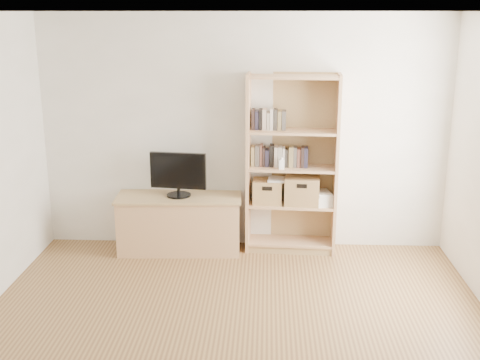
# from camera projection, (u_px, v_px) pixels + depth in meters

# --- Properties ---
(back_wall) EXTENTS (4.50, 0.02, 2.60)m
(back_wall) POSITION_uv_depth(u_px,v_px,m) (244.00, 133.00, 6.65)
(back_wall) COLOR silver
(back_wall) RESTS_ON floor
(ceiling) EXTENTS (4.50, 5.00, 0.01)m
(ceiling) POSITION_uv_depth(u_px,v_px,m) (229.00, 11.00, 3.89)
(ceiling) COLOR white
(ceiling) RESTS_ON back_wall
(tv_stand) EXTENTS (1.36, 0.56, 0.61)m
(tv_stand) POSITION_uv_depth(u_px,v_px,m) (180.00, 224.00, 6.71)
(tv_stand) COLOR tan
(tv_stand) RESTS_ON floor
(bookshelf) EXTENTS (1.00, 0.40, 1.97)m
(bookshelf) POSITION_uv_depth(u_px,v_px,m) (292.00, 165.00, 6.54)
(bookshelf) COLOR tan
(bookshelf) RESTS_ON floor
(television) EXTENTS (0.62, 0.12, 0.48)m
(television) POSITION_uv_depth(u_px,v_px,m) (178.00, 175.00, 6.55)
(television) COLOR black
(television) RESTS_ON tv_stand
(books_row_mid) EXTENTS (0.84, 0.23, 0.22)m
(books_row_mid) POSITION_uv_depth(u_px,v_px,m) (292.00, 156.00, 6.54)
(books_row_mid) COLOR olive
(books_row_mid) RESTS_ON bookshelf
(books_row_upper) EXTENTS (0.37, 0.16, 0.19)m
(books_row_upper) POSITION_uv_depth(u_px,v_px,m) (273.00, 121.00, 6.45)
(books_row_upper) COLOR olive
(books_row_upper) RESTS_ON bookshelf
(baby_monitor) EXTENTS (0.06, 0.04, 0.10)m
(baby_monitor) POSITION_uv_depth(u_px,v_px,m) (282.00, 164.00, 6.44)
(baby_monitor) COLOR white
(baby_monitor) RESTS_ON bookshelf
(basket_left) EXTENTS (0.32, 0.27, 0.26)m
(basket_left) POSITION_uv_depth(u_px,v_px,m) (267.00, 191.00, 6.64)
(basket_left) COLOR #A87D4B
(basket_left) RESTS_ON bookshelf
(basket_right) EXTENTS (0.40, 0.34, 0.31)m
(basket_right) POSITION_uv_depth(u_px,v_px,m) (302.00, 190.00, 6.60)
(basket_right) COLOR #A87D4B
(basket_right) RESTS_ON bookshelf
(laptop) EXTENTS (0.33, 0.24, 0.02)m
(laptop) POSITION_uv_depth(u_px,v_px,m) (282.00, 179.00, 6.58)
(laptop) COLOR white
(laptop) RESTS_ON basket_left
(magazine_stack) EXTENTS (0.22, 0.29, 0.12)m
(magazine_stack) POSITION_uv_depth(u_px,v_px,m) (322.00, 199.00, 6.60)
(magazine_stack) COLOR silver
(magazine_stack) RESTS_ON bookshelf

